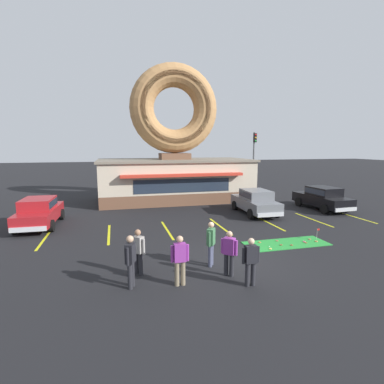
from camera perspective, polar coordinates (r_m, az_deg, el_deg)
The scene contains 32 objects.
ground_plane at distance 12.01m, azimuth 7.54°, elevation -12.99°, with size 160.00×160.00×0.00m, color black.
donut_shop_building at distance 24.75m, azimuth -3.31°, elevation 7.11°, with size 12.30×6.75×10.96m.
putting_mat at distance 14.55m, azimuth 17.50°, elevation -9.35°, with size 3.86×1.43×0.03m, color green.
mini_donut_near_left at distance 14.74m, azimuth 15.88°, elevation -8.91°, with size 0.13×0.13×0.04m, color #A5724C.
mini_donut_near_right at distance 14.31m, azimuth 12.76°, elevation -9.33°, with size 0.13×0.13×0.04m, color #D17F47.
mini_donut_mid_left at distance 14.86m, azimuth 20.84°, elevation -9.01°, with size 0.13×0.13×0.04m, color brown.
mini_donut_mid_centre at distance 13.56m, azimuth 14.73°, elevation -10.42°, with size 0.13×0.13×0.04m, color #E5C666.
mini_donut_mid_right at distance 15.01m, azimuth 20.57°, elevation -8.82°, with size 0.13×0.13×0.04m, color #D8667F.
mini_donut_far_left at distance 15.46m, azimuth 21.49°, elevation -8.36°, with size 0.13×0.13×0.04m, color #A5724C.
mini_donut_far_centre at distance 15.24m, azimuth 22.58°, elevation -8.67°, with size 0.13×0.13×0.04m, color #D17F47.
mini_donut_far_right at distance 14.19m, azimuth 16.60°, elevation -9.64°, with size 0.13×0.13×0.04m, color brown.
mini_donut_extra at distance 14.30m, azimuth 18.43°, elevation -9.57°, with size 0.13×0.13×0.04m, color brown.
golf_ball at distance 13.81m, azimuth 14.51°, elevation -10.05°, with size 0.04×0.04×0.04m, color white.
putting_flag_pin at distance 15.46m, azimuth 22.84°, elevation -6.94°, with size 0.13×0.01×0.55m.
car_black at distance 23.03m, azimuth 23.57°, elevation -0.89°, with size 2.12×4.63×1.60m.
car_grey at distance 20.14m, azimuth 11.96°, elevation -1.64°, with size 2.09×4.61×1.60m.
car_red at distance 18.65m, azimuth -27.10°, elevation -3.24°, with size 2.07×4.60×1.60m.
pedestrian_blue_sweater_man at distance 9.74m, azimuth -11.62°, elevation -12.39°, with size 0.37×0.55×1.70m.
pedestrian_hooded_kid at distance 9.87m, azimuth 11.11°, elevation -12.57°, with size 0.60×0.24×1.58m.
pedestrian_leather_jacket_man at distance 10.48m, azimuth 7.08°, elevation -11.17°, with size 0.47×0.43×1.59m.
pedestrian_clipboard_woman at distance 10.65m, azimuth -10.20°, elevation -10.80°, with size 0.43×0.47×1.62m.
pedestrian_beanie_man at distance 9.73m, azimuth -2.32°, elevation -12.48°, with size 0.60×0.24×1.64m.
pedestrian_crossing_woman at distance 11.23m, azimuth 3.63°, elevation -9.42°, with size 0.41×0.52×1.68m.
trash_bin at distance 24.89m, azimuth 13.39°, elevation -0.60°, with size 0.57×0.57×0.97m.
traffic_light_pole at distance 30.68m, azimuth 11.74°, elevation 7.20°, with size 0.28×0.47×5.80m.
parking_stripe_far_left at distance 16.30m, azimuth -26.24°, elevation -7.96°, with size 0.12×3.60×0.01m, color yellow.
parking_stripe_left at distance 15.95m, azimuth -15.54°, elevation -7.72°, with size 0.12×3.60×0.01m, color yellow.
parking_stripe_mid_left at distance 16.16m, azimuth -4.76°, elevation -7.21°, with size 0.12×3.60×0.01m, color yellow.
parking_stripe_centre at distance 16.90m, azimuth 5.37°, elevation -6.49°, with size 0.12×3.60×0.01m, color yellow.
parking_stripe_mid_right at distance 18.12m, azimuth 14.37°, elevation -5.69°, with size 0.12×3.60×0.01m, color yellow.
parking_stripe_right at distance 19.73m, azimuth 22.05°, elevation -4.89°, with size 0.12×3.60×0.01m, color yellow.
parking_stripe_far_right at distance 21.63m, azimuth 28.46°, elevation -4.16°, with size 0.12×3.60×0.01m, color yellow.
Camera 1 is at (-4.28, -10.32, 4.43)m, focal length 28.00 mm.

